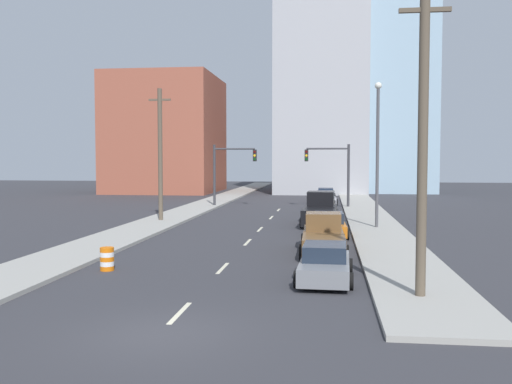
{
  "coord_description": "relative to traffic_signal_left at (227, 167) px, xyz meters",
  "views": [
    {
      "loc": [
        4.29,
        -14.17,
        4.54
      ],
      "look_at": [
        -0.73,
        25.96,
        2.2
      ],
      "focal_mm": 40.0,
      "sensor_mm": 36.0,
      "label": 1
    }
  ],
  "objects": [
    {
      "name": "lane_stripe_at_22m",
      "position": [
        5.14,
        -16.79,
        -3.83
      ],
      "size": [
        0.16,
        2.4,
        0.01
      ],
      "primitive_type": "cube",
      "color": "beige",
      "rests_on": "ground"
    },
    {
      "name": "lane_stripe_at_30m",
      "position": [
        5.14,
        -9.32,
        -3.83
      ],
      "size": [
        0.16,
        2.4,
        0.01
      ],
      "primitive_type": "cube",
      "color": "beige",
      "rests_on": "ground"
    },
    {
      "name": "sedan_orange",
      "position": [
        9.56,
        -19.73,
        -3.18
      ],
      "size": [
        2.26,
        4.33,
        1.43
      ],
      "rotation": [
        0.0,
        0.0,
        0.03
      ],
      "color": "orange",
      "rests_on": "ground"
    },
    {
      "name": "building_office_center",
      "position": [
        8.56,
        28.08,
        11.01
      ],
      "size": [
        12.0,
        20.0,
        29.68
      ],
      "color": "#A8A8AD",
      "rests_on": "ground"
    },
    {
      "name": "pickup_truck_black",
      "position": [
        8.97,
        -13.63,
        -2.92
      ],
      "size": [
        2.6,
        6.41,
        2.26
      ],
      "rotation": [
        0.0,
        0.0,
        -0.05
      ],
      "color": "black",
      "rests_on": "ground"
    },
    {
      "name": "sedan_blue",
      "position": [
        9.3,
        9.95,
        -3.2
      ],
      "size": [
        2.12,
        4.7,
        1.36
      ],
      "rotation": [
        0.0,
        0.0,
        -0.0
      ],
      "color": "navy",
      "rests_on": "ground"
    },
    {
      "name": "lane_stripe_at_16m",
      "position": [
        5.14,
        -22.57,
        -3.83
      ],
      "size": [
        0.16,
        2.4,
        0.01
      ],
      "primitive_type": "cube",
      "color": "beige",
      "rests_on": "ground"
    },
    {
      "name": "sedan_white",
      "position": [
        9.14,
        -1.24,
        -3.2
      ],
      "size": [
        2.18,
        4.46,
        1.36
      ],
      "rotation": [
        0.0,
        0.0,
        -0.05
      ],
      "color": "silver",
      "rests_on": "ground"
    },
    {
      "name": "pickup_truck_brown",
      "position": [
        9.27,
        -25.59,
        -3.05
      ],
      "size": [
        2.29,
        5.96,
        1.88
      ],
      "rotation": [
        0.0,
        0.0,
        0.02
      ],
      "color": "brown",
      "rests_on": "ground"
    },
    {
      "name": "street_lamp",
      "position": [
        12.62,
        -15.99,
        1.56
      ],
      "size": [
        0.44,
        0.44,
        9.42
      ],
      "color": "#4C4C51",
      "rests_on": "ground"
    },
    {
      "name": "sedan_gray",
      "position": [
        9.38,
        -31.93,
        -3.2
      ],
      "size": [
        2.18,
        4.6,
        1.38
      ],
      "rotation": [
        0.0,
        0.0,
        -0.03
      ],
      "color": "slate",
      "rests_on": "ground"
    },
    {
      "name": "building_brick_left",
      "position": [
        -12.74,
        24.08,
        4.11
      ],
      "size": [
        14.0,
        16.0,
        15.88
      ],
      "color": "#9E513D",
      "rests_on": "ground"
    },
    {
      "name": "utility_pole_right_near",
      "position": [
        12.43,
        -34.62,
        1.29
      ],
      "size": [
        1.6,
        0.32,
        9.98
      ],
      "color": "brown",
      "rests_on": "ground"
    },
    {
      "name": "traffic_barrel",
      "position": [
        0.55,
        -31.11,
        -3.35
      ],
      "size": [
        0.56,
        0.56,
        0.95
      ],
      "color": "orange",
      "rests_on": "ground"
    },
    {
      "name": "sedan_silver",
      "position": [
        9.3,
        4.61,
        -3.21
      ],
      "size": [
        2.35,
        4.42,
        1.35
      ],
      "rotation": [
        0.0,
        0.0,
        0.05
      ],
      "color": "#B2B2BC",
      "rests_on": "ground"
    },
    {
      "name": "building_glass_right",
      "position": [
        17.24,
        32.08,
        15.31
      ],
      "size": [
        13.0,
        20.0,
        38.28
      ],
      "color": "#99B7CC",
      "rests_on": "ground"
    },
    {
      "name": "sidewalk_right",
      "position": [
        12.64,
        6.96,
        -3.75
      ],
      "size": [
        3.45,
        91.94,
        0.17
      ],
      "color": "#9E9B93",
      "rests_on": "ground"
    },
    {
      "name": "ground_plane",
      "position": [
        5.14,
        -39.01,
        -3.83
      ],
      "size": [
        200.0,
        200.0,
        0.0
      ],
      "primitive_type": "plane",
      "color": "#333338"
    },
    {
      "name": "utility_pole_left_mid",
      "position": [
        -2.44,
        -13.5,
        1.07
      ],
      "size": [
        1.6,
        0.32,
        9.56
      ],
      "color": "brown",
      "rests_on": "ground"
    },
    {
      "name": "lane_stripe_at_36m",
      "position": [
        5.14,
        -2.57,
        -3.83
      ],
      "size": [
        0.16,
        2.4,
        0.01
      ],
      "primitive_type": "cube",
      "color": "beige",
      "rests_on": "ground"
    },
    {
      "name": "sedan_tan",
      "position": [
        9.15,
        -6.63,
        -3.17
      ],
      "size": [
        2.22,
        4.64,
        1.46
      ],
      "rotation": [
        0.0,
        0.0,
        0.01
      ],
      "color": "tan",
      "rests_on": "ground"
    },
    {
      "name": "lane_stripe_at_9m",
      "position": [
        5.14,
        -30.05,
        -3.83
      ],
      "size": [
        0.16,
        2.4,
        0.01
      ],
      "primitive_type": "cube",
      "color": "beige",
      "rests_on": "ground"
    },
    {
      "name": "traffic_signal_right",
      "position": [
        10.18,
        0.0,
        0.0
      ],
      "size": [
        4.16,
        0.35,
        5.91
      ],
      "color": "#38383D",
      "rests_on": "ground"
    },
    {
      "name": "traffic_signal_left",
      "position": [
        0.0,
        0.0,
        0.0
      ],
      "size": [
        4.16,
        0.35,
        5.91
      ],
      "color": "#38383D",
      "rests_on": "ground"
    },
    {
      "name": "sidewalk_left",
      "position": [
        -2.35,
        6.96,
        -3.75
      ],
      "size": [
        3.45,
        91.94,
        0.17
      ],
      "color": "#9E9B93",
      "rests_on": "ground"
    },
    {
      "name": "lane_stripe_at_2m",
      "position": [
        5.14,
        -37.01,
        -3.83
      ],
      "size": [
        0.16,
        2.4,
        0.01
      ],
      "primitive_type": "cube",
      "color": "beige",
      "rests_on": "ground"
    }
  ]
}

